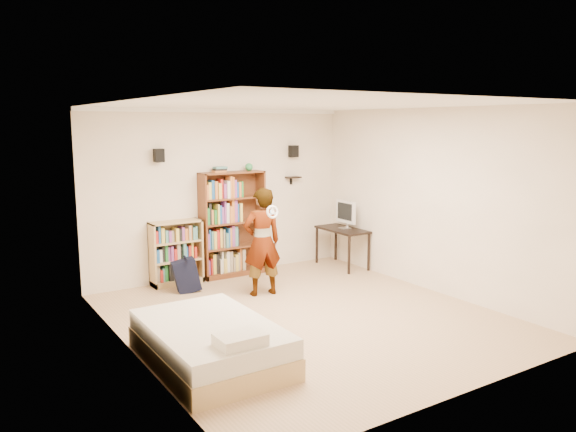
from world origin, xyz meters
The scene contains 14 objects.
ground centered at (0.00, 0.00, 0.00)m, with size 4.50×5.00×0.01m, color tan.
room_shell centered at (0.00, 0.00, 1.76)m, with size 4.52×5.02×2.71m.
crown_molding centered at (0.00, 0.00, 2.67)m, with size 4.50×5.00×0.06m.
speaker_left centered at (-1.05, 2.40, 2.00)m, with size 0.14×0.12×0.20m, color black.
speaker_right centered at (1.35, 2.40, 2.00)m, with size 0.14×0.12×0.20m, color black.
wall_shelf centered at (1.35, 2.41, 1.55)m, with size 0.25×0.16×0.03m, color black.
tall_bookshelf centered at (0.13, 2.34, 0.85)m, with size 1.08×0.31×1.71m, color brown, non-canonical shape.
low_bookshelf centered at (-0.85, 2.35, 0.50)m, with size 0.79×0.30×0.99m, color tan, non-canonical shape.
computer_desk centered at (1.98, 1.82, 0.34)m, with size 0.50×0.99×0.68m, color black, non-canonical shape.
imac centered at (2.03, 1.81, 0.92)m, with size 0.10×0.48×0.48m, color silver, non-canonical shape.
daybed centered at (-1.64, -0.61, 0.27)m, with size 1.17×1.81×0.53m, color silver, non-canonical shape.
person centered at (0.00, 1.16, 0.78)m, with size 0.57×0.38×1.57m, color black.
wii_wheel centered at (0.00, 0.86, 1.26)m, with size 0.19×0.19×0.03m, color silver.
navy_bag centered at (-0.89, 1.86, 0.26)m, with size 0.38×0.25×0.51m, color black, non-canonical shape.
Camera 1 is at (-3.94, -5.72, 2.47)m, focal length 35.00 mm.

